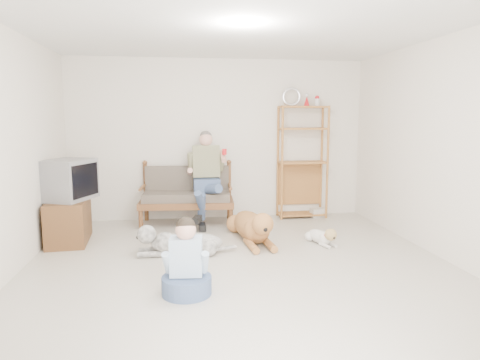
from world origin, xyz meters
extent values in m
plane|color=silver|center=(0.00, 0.00, 0.00)|extent=(5.50, 5.50, 0.00)
plane|color=white|center=(0.00, 0.00, 2.70)|extent=(5.50, 5.50, 0.00)
plane|color=silver|center=(0.00, 2.75, 1.35)|extent=(5.00, 0.00, 5.00)
plane|color=silver|center=(0.00, -2.75, 1.35)|extent=(5.00, 0.00, 5.00)
plane|color=silver|center=(2.50, 0.00, 1.35)|extent=(0.00, 5.50, 5.50)
cube|color=brown|center=(-0.57, 2.33, 0.35)|extent=(1.55, 0.81, 0.10)
cube|color=#61564A|center=(-0.57, 2.33, 0.47)|extent=(1.42, 0.70, 0.13)
cube|color=#61564A|center=(-0.57, 2.57, 0.70)|extent=(1.39, 0.22, 0.45)
cylinder|color=brown|center=(-0.57, 2.63, 0.90)|extent=(1.40, 0.15, 0.05)
cylinder|color=brown|center=(-1.27, 2.03, 0.15)|extent=(0.07, 0.07, 0.30)
cylinder|color=brown|center=(-1.27, 2.63, 0.47)|extent=(0.07, 0.07, 0.95)
cylinder|color=brown|center=(0.13, 2.03, 0.15)|extent=(0.07, 0.07, 0.30)
cylinder|color=brown|center=(0.13, 2.63, 0.47)|extent=(0.07, 0.07, 0.95)
cube|color=#44557D|center=(-0.25, 2.30, 0.65)|extent=(0.41, 0.39, 0.21)
cube|color=gray|center=(-0.25, 2.40, 1.01)|extent=(0.43, 0.30, 0.54)
sphere|color=tan|center=(-0.25, 2.37, 1.37)|extent=(0.22, 0.22, 0.22)
sphere|color=#57514D|center=(-0.25, 2.39, 1.41)|extent=(0.20, 0.20, 0.20)
cylinder|color=red|center=(0.03, 2.17, 1.19)|extent=(0.07, 0.07, 0.09)
cube|color=#B37038|center=(1.42, 2.55, 1.90)|extent=(0.81, 0.33, 0.03)
torus|color=silver|center=(1.21, 2.55, 2.07)|extent=(0.33, 0.05, 0.33)
cone|color=red|center=(1.48, 2.55, 2.00)|extent=(0.11, 0.11, 0.17)
cylinder|color=#B37038|center=(1.03, 2.39, 0.96)|extent=(0.04, 0.04, 1.92)
cylinder|color=#B37038|center=(1.03, 2.71, 0.96)|extent=(0.04, 0.04, 1.92)
cylinder|color=#B37038|center=(1.82, 2.39, 0.96)|extent=(0.04, 0.04, 1.92)
cylinder|color=#B37038|center=(1.82, 2.71, 0.96)|extent=(0.04, 0.04, 1.92)
cube|color=silver|center=(1.70, 2.50, 0.07)|extent=(0.25, 0.20, 0.15)
cube|color=brown|center=(-2.22, 1.53, 0.30)|extent=(0.57, 0.93, 0.60)
cube|color=brown|center=(-2.46, 1.31, 0.30)|extent=(0.05, 0.40, 0.50)
cube|color=brown|center=(-2.46, 1.75, 0.30)|extent=(0.05, 0.40, 0.50)
cube|color=slate|center=(-2.20, 1.54, 0.88)|extent=(0.75, 0.82, 0.56)
cube|color=black|center=(-1.95, 1.44, 0.88)|extent=(0.24, 0.53, 0.44)
cube|color=silver|center=(-1.25, 2.73, 0.30)|extent=(0.12, 0.02, 0.08)
ellipsoid|color=#BD7641|center=(0.31, 1.36, 0.18)|extent=(0.51, 1.19, 0.36)
sphere|color=#BD7641|center=(0.34, 1.02, 0.21)|extent=(0.36, 0.36, 0.36)
sphere|color=#BD7641|center=(0.37, 0.73, 0.36)|extent=(0.29, 0.29, 0.29)
ellipsoid|color=#BD7641|center=(0.38, 0.60, 0.33)|extent=(0.14, 0.21, 0.11)
cylinder|color=#BD7641|center=(0.26, 1.94, 0.07)|extent=(0.25, 0.44, 0.06)
ellipsoid|color=#BD7641|center=(0.26, 0.75, 0.36)|extent=(0.07, 0.10, 0.14)
ellipsoid|color=#BD7641|center=(0.46, 0.77, 0.36)|extent=(0.07, 0.10, 0.14)
ellipsoid|color=white|center=(-0.60, 0.75, 0.14)|extent=(0.92, 0.33, 0.27)
sphere|color=white|center=(-0.88, 0.76, 0.16)|extent=(0.27, 0.27, 0.27)
sphere|color=white|center=(-1.11, 0.76, 0.27)|extent=(0.24, 0.24, 0.24)
ellipsoid|color=white|center=(-1.21, 0.76, 0.25)|extent=(0.17, 0.11, 0.09)
cylinder|color=white|center=(-0.15, 0.74, 0.05)|extent=(0.36, 0.16, 0.04)
ellipsoid|color=white|center=(-1.08, 0.84, 0.27)|extent=(0.08, 0.05, 0.12)
ellipsoid|color=white|center=(-1.09, 0.68, 0.27)|extent=(0.08, 0.05, 0.12)
ellipsoid|color=white|center=(1.22, 0.98, 0.09)|extent=(0.33, 0.49, 0.18)
sphere|color=white|center=(1.26, 0.86, 0.10)|extent=(0.18, 0.18, 0.18)
sphere|color=tan|center=(1.30, 0.75, 0.18)|extent=(0.16, 0.16, 0.16)
ellipsoid|color=tan|center=(1.32, 0.68, 0.16)|extent=(0.10, 0.13, 0.06)
cylinder|color=white|center=(1.16, 1.20, 0.04)|extent=(0.13, 0.16, 0.03)
cone|color=tan|center=(1.24, 0.75, 0.23)|extent=(0.05, 0.05, 0.06)
cone|color=tan|center=(1.34, 0.78, 0.23)|extent=(0.05, 0.05, 0.06)
torus|color=red|center=(1.29, 0.77, 0.17)|extent=(0.15, 0.15, 0.02)
cylinder|color=#44557D|center=(-0.64, -0.51, 0.09)|extent=(0.49, 0.49, 0.18)
cube|color=silver|center=(-0.64, -0.49, 0.38)|extent=(0.33, 0.23, 0.38)
sphere|color=tan|center=(-0.64, -0.51, 0.65)|extent=(0.20, 0.20, 0.20)
sphere|color=black|center=(-0.64, -0.50, 0.68)|extent=(0.19, 0.19, 0.19)
camera|label=1|loc=(-0.69, -4.55, 1.72)|focal=32.00mm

